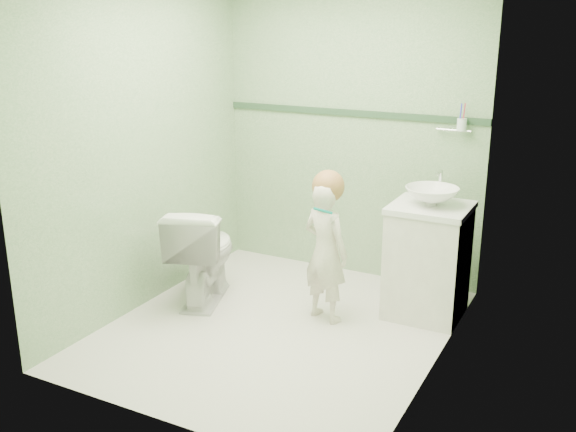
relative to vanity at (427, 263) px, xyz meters
The scene contains 12 objects.
ground 1.16m from the vanity, 140.19° to the right, with size 2.50×2.50×0.00m, color silver.
room_shell 1.35m from the vanity, 140.19° to the right, with size 2.50×2.54×2.40m.
trim_stripe 1.38m from the vanity, 147.36° to the left, with size 2.20×0.02×0.05m, color #2C4931.
vanity is the anchor object (origin of this frame).
counter 0.41m from the vanity, ahead, with size 0.54×0.52×0.04m, color white.
basin 0.49m from the vanity, ahead, with size 0.37×0.37×0.13m, color white.
faucet 0.60m from the vanity, 90.00° to the left, with size 0.03×0.13×0.18m.
cup_holder 1.05m from the vanity, 83.78° to the left, with size 0.26×0.07×0.21m.
toilet 1.66m from the vanity, 161.80° to the right, with size 0.42×0.74×0.76m, color white.
toddler 0.75m from the vanity, 147.19° to the right, with size 0.37×0.24×1.01m, color beige.
hair_cap 0.93m from the vanity, 148.85° to the right, with size 0.22×0.22×0.22m, color #9F6C3C.
teal_toothbrush 0.92m from the vanity, 137.25° to the right, with size 0.11×0.14×0.08m.
Camera 1 is at (1.97, -3.65, 2.08)m, focal length 40.83 mm.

